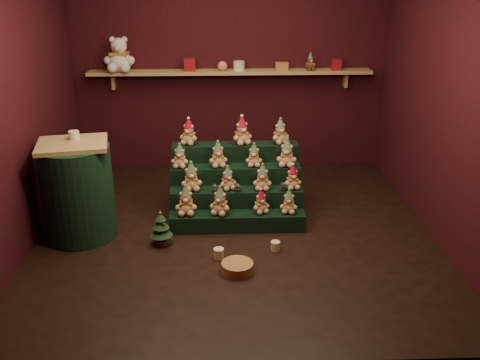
{
  "coord_description": "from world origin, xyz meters",
  "views": [
    {
      "loc": [
        -0.14,
        -4.95,
        2.55
      ],
      "look_at": [
        0.06,
        0.25,
        0.47
      ],
      "focal_mm": 40.0,
      "sensor_mm": 36.0,
      "label": 1
    }
  ],
  "objects_px": {
    "side_table": "(78,191)",
    "mini_christmas_tree": "(161,228)",
    "brown_bear": "(310,62)",
    "white_bear": "(119,50)",
    "mug_left": "(219,253)",
    "snow_globe_a": "(215,188)",
    "riser_tier_front": "(237,221)",
    "wicker_basket": "(237,267)",
    "snow_globe_b": "(238,187)",
    "mug_right": "(275,246)",
    "snow_globe_c": "(283,187)"
  },
  "relations": [
    {
      "from": "mug_left",
      "to": "white_bear",
      "type": "height_order",
      "value": "white_bear"
    },
    {
      "from": "riser_tier_front",
      "to": "snow_globe_b",
      "type": "distance_m",
      "value": 0.35
    },
    {
      "from": "snow_globe_b",
      "to": "white_bear",
      "type": "bearing_deg",
      "value": 130.63
    },
    {
      "from": "snow_globe_a",
      "to": "mug_left",
      "type": "distance_m",
      "value": 0.83
    },
    {
      "from": "mug_right",
      "to": "snow_globe_b",
      "type": "bearing_deg",
      "value": 119.08
    },
    {
      "from": "mug_left",
      "to": "brown_bear",
      "type": "xyz_separation_m",
      "value": [
        1.18,
        2.39,
        1.38
      ]
    },
    {
      "from": "riser_tier_front",
      "to": "mug_left",
      "type": "bearing_deg",
      "value": -108.29
    },
    {
      "from": "mini_christmas_tree",
      "to": "white_bear",
      "type": "distance_m",
      "value": 2.61
    },
    {
      "from": "snow_globe_a",
      "to": "riser_tier_front",
      "type": "bearing_deg",
      "value": -34.77
    },
    {
      "from": "snow_globe_a",
      "to": "mug_left",
      "type": "height_order",
      "value": "snow_globe_a"
    },
    {
      "from": "snow_globe_a",
      "to": "white_bear",
      "type": "distance_m",
      "value": 2.34
    },
    {
      "from": "side_table",
      "to": "brown_bear",
      "type": "bearing_deg",
      "value": 26.06
    },
    {
      "from": "mini_christmas_tree",
      "to": "mug_left",
      "type": "distance_m",
      "value": 0.65
    },
    {
      "from": "snow_globe_a",
      "to": "side_table",
      "type": "height_order",
      "value": "side_table"
    },
    {
      "from": "snow_globe_b",
      "to": "mug_left",
      "type": "relative_size",
      "value": 0.92
    },
    {
      "from": "mini_christmas_tree",
      "to": "mug_right",
      "type": "xyz_separation_m",
      "value": [
        1.11,
        -0.16,
        -0.14
      ]
    },
    {
      "from": "riser_tier_front",
      "to": "snow_globe_c",
      "type": "bearing_deg",
      "value": 18.12
    },
    {
      "from": "brown_bear",
      "to": "side_table",
      "type": "bearing_deg",
      "value": -159.49
    },
    {
      "from": "wicker_basket",
      "to": "mini_christmas_tree",
      "type": "bearing_deg",
      "value": 143.35
    },
    {
      "from": "snow_globe_c",
      "to": "snow_globe_a",
      "type": "bearing_deg",
      "value": 180.0
    },
    {
      "from": "snow_globe_a",
      "to": "snow_globe_c",
      "type": "bearing_deg",
      "value": 0.0
    },
    {
      "from": "snow_globe_a",
      "to": "wicker_basket",
      "type": "bearing_deg",
      "value": -78.49
    },
    {
      "from": "snow_globe_a",
      "to": "wicker_basket",
      "type": "height_order",
      "value": "snow_globe_a"
    },
    {
      "from": "white_bear",
      "to": "brown_bear",
      "type": "xyz_separation_m",
      "value": [
        2.39,
        -0.0,
        -0.17
      ]
    },
    {
      "from": "wicker_basket",
      "to": "brown_bear",
      "type": "height_order",
      "value": "brown_bear"
    },
    {
      "from": "riser_tier_front",
      "to": "mini_christmas_tree",
      "type": "xyz_separation_m",
      "value": [
        -0.76,
        -0.29,
        0.09
      ]
    },
    {
      "from": "snow_globe_a",
      "to": "mug_right",
      "type": "distance_m",
      "value": 0.92
    },
    {
      "from": "riser_tier_front",
      "to": "snow_globe_c",
      "type": "relative_size",
      "value": 14.71
    },
    {
      "from": "side_table",
      "to": "wicker_basket",
      "type": "xyz_separation_m",
      "value": [
        1.55,
        -0.76,
        -0.45
      ]
    },
    {
      "from": "brown_bear",
      "to": "mug_left",
      "type": "bearing_deg",
      "value": -132.08
    },
    {
      "from": "mug_left",
      "to": "brown_bear",
      "type": "relative_size",
      "value": 0.47
    },
    {
      "from": "snow_globe_a",
      "to": "mug_right",
      "type": "xyz_separation_m",
      "value": [
        0.58,
        -0.61,
        -0.36
      ]
    },
    {
      "from": "side_table",
      "to": "wicker_basket",
      "type": "bearing_deg",
      "value": -36.29
    },
    {
      "from": "snow_globe_a",
      "to": "snow_globe_b",
      "type": "xyz_separation_m",
      "value": [
        0.24,
        -0.0,
        0.0
      ]
    },
    {
      "from": "mug_right",
      "to": "brown_bear",
      "type": "relative_size",
      "value": 0.43
    },
    {
      "from": "snow_globe_b",
      "to": "wicker_basket",
      "type": "height_order",
      "value": "snow_globe_b"
    },
    {
      "from": "side_table",
      "to": "mug_left",
      "type": "relative_size",
      "value": 10.13
    },
    {
      "from": "white_bear",
      "to": "brown_bear",
      "type": "distance_m",
      "value": 2.4
    },
    {
      "from": "snow_globe_b",
      "to": "mug_right",
      "type": "xyz_separation_m",
      "value": [
        0.34,
        -0.61,
        -0.36
      ]
    },
    {
      "from": "riser_tier_front",
      "to": "side_table",
      "type": "distance_m",
      "value": 1.63
    },
    {
      "from": "riser_tier_front",
      "to": "white_bear",
      "type": "height_order",
      "value": "white_bear"
    },
    {
      "from": "snow_globe_b",
      "to": "brown_bear",
      "type": "height_order",
      "value": "brown_bear"
    },
    {
      "from": "side_table",
      "to": "white_bear",
      "type": "xyz_separation_m",
      "value": [
        0.17,
        1.88,
        1.1
      ]
    },
    {
      "from": "riser_tier_front",
      "to": "brown_bear",
      "type": "xyz_separation_m",
      "value": [
        0.99,
        1.81,
        1.33
      ]
    },
    {
      "from": "wicker_basket",
      "to": "white_bear",
      "type": "height_order",
      "value": "white_bear"
    },
    {
      "from": "mug_right",
      "to": "mug_left",
      "type": "bearing_deg",
      "value": -166.5
    },
    {
      "from": "wicker_basket",
      "to": "brown_bear",
      "type": "distance_m",
      "value": 3.15
    },
    {
      "from": "side_table",
      "to": "snow_globe_b",
      "type": "bearing_deg",
      "value": -1.74
    },
    {
      "from": "side_table",
      "to": "mini_christmas_tree",
      "type": "relative_size",
      "value": 2.67
    },
    {
      "from": "riser_tier_front",
      "to": "wicker_basket",
      "type": "bearing_deg",
      "value": -91.92
    }
  ]
}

